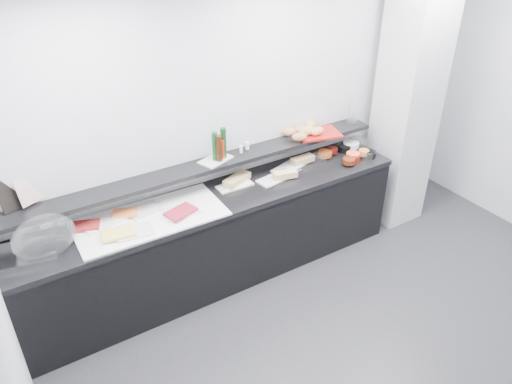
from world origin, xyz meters
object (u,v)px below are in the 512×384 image
cloche_base (22,255)px  sandwich_plate_mid (276,178)px  bread_tray (318,134)px  framed_print (12,193)px  carafe (353,111)px  condiment_tray (216,160)px

cloche_base → sandwich_plate_mid: size_ratio=1.34×
bread_tray → framed_print: bearing=-168.8°
framed_print → carafe: 3.21m
bread_tray → sandwich_plate_mid: bearing=-151.2°
condiment_tray → bread_tray: size_ratio=0.69×
sandwich_plate_mid → bread_tray: (0.59, 0.15, 0.25)m
framed_print → sandwich_plate_mid: bearing=-25.7°
bread_tray → carafe: (0.45, 0.01, 0.14)m
sandwich_plate_mid → framed_print: 2.21m
cloche_base → carafe: 3.29m
cloche_base → bread_tray: (2.82, 0.13, 0.24)m
bread_tray → carafe: carafe is taller
cloche_base → framed_print: framed_print is taller
carafe → bread_tray: bearing=-178.6°
carafe → cloche_base: bearing=-177.5°
cloche_base → bread_tray: size_ratio=1.16×
cloche_base → sandwich_plate_mid: cloche_base is taller
sandwich_plate_mid → framed_print: bearing=163.5°
condiment_tray → carafe: (1.56, -0.03, 0.14)m
framed_print → bread_tray: 2.76m
framed_print → condiment_tray: bearing=-21.4°
framed_print → carafe: bearing=-20.2°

